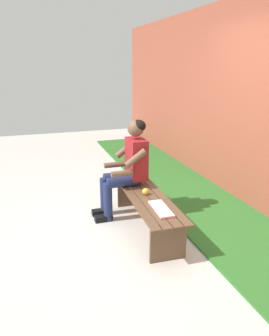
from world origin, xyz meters
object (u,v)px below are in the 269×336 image
person_seated (127,165)px  apple (145,192)px  book_open (161,209)px  bench_near (147,204)px

person_seated → apple: size_ratio=15.71×
person_seated → book_open: bearing=-172.8°
apple → book_open: (-0.43, -0.01, -0.03)m
bench_near → apple: size_ratio=20.47×
apple → book_open: size_ratio=0.19×
person_seated → bench_near: bearing=-167.3°
book_open → bench_near: bearing=3.3°
person_seated → book_open: person_seated is taller
person_seated → apple: person_seated is taller
person_seated → apple: (-0.40, -0.09, -0.21)m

